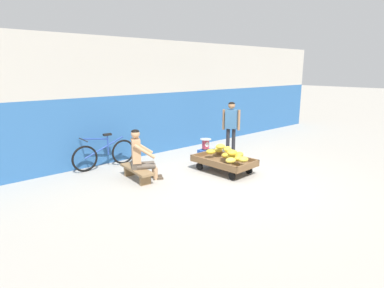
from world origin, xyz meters
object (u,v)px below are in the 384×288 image
at_px(weighing_scale, 206,144).
at_px(plastic_crate, 206,155).
at_px(low_bench, 137,171).
at_px(bicycle_near_left, 105,154).
at_px(vendor_seated, 140,155).
at_px(shopping_bag, 215,158).
at_px(banana_cart, 224,162).
at_px(customer_adult, 231,123).

bearing_deg(weighing_scale, plastic_crate, 90.00).
distance_m(low_bench, bicycle_near_left, 1.33).
height_order(vendor_seated, shopping_bag, vendor_seated).
distance_m(banana_cart, weighing_scale, 1.08).
height_order(banana_cart, low_bench, banana_cart).
distance_m(low_bench, customer_adult, 3.14).
bearing_deg(vendor_seated, customer_adult, -0.22).
height_order(bicycle_near_left, shopping_bag, bicycle_near_left).
bearing_deg(banana_cart, customer_adult, 35.40).
relative_size(vendor_seated, customer_adult, 0.75).
xyz_separation_m(weighing_scale, shopping_bag, (0.04, -0.32, -0.33)).
height_order(banana_cart, vendor_seated, vendor_seated).
height_order(banana_cart, weighing_scale, weighing_scale).
xyz_separation_m(vendor_seated, shopping_bag, (2.19, -0.18, -0.45)).
relative_size(banana_cart, shopping_bag, 6.16).
relative_size(vendor_seated, bicycle_near_left, 0.69).
relative_size(low_bench, vendor_seated, 0.99).
xyz_separation_m(banana_cart, shopping_bag, (0.40, 0.68, -0.12)).
height_order(low_bench, weighing_scale, weighing_scale).
relative_size(weighing_scale, shopping_bag, 1.25).
bearing_deg(bicycle_near_left, vendor_seated, -82.64).
relative_size(banana_cart, plastic_crate, 4.11).
xyz_separation_m(customer_adult, shopping_bag, (-0.78, -0.16, -0.83)).
bearing_deg(banana_cart, weighing_scale, 70.16).
bearing_deg(shopping_bag, customer_adult, 11.89).
bearing_deg(bicycle_near_left, shopping_bag, -32.96).
bearing_deg(banana_cart, shopping_bag, 59.28).
distance_m(weighing_scale, bicycle_near_left, 2.62).
relative_size(low_bench, shopping_bag, 4.68).
height_order(banana_cart, plastic_crate, banana_cart).
bearing_deg(bicycle_near_left, banana_cart, -48.40).
bearing_deg(shopping_bag, banana_cart, -120.72).
relative_size(low_bench, weighing_scale, 3.75).
distance_m(plastic_crate, customer_adult, 1.16).
distance_m(banana_cart, low_bench, 2.07).
bearing_deg(low_bench, shopping_bag, -5.44).
xyz_separation_m(low_bench, bicycle_near_left, (-0.10, 1.32, 0.15)).
bearing_deg(vendor_seated, banana_cart, -25.52).
xyz_separation_m(low_bench, customer_adult, (3.05, -0.05, 0.75)).
xyz_separation_m(plastic_crate, shopping_bag, (0.04, -0.32, -0.03)).
bearing_deg(weighing_scale, shopping_bag, -82.62).
height_order(vendor_seated, plastic_crate, vendor_seated).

